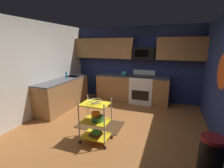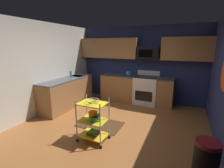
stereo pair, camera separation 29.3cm
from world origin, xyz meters
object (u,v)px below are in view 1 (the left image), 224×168
at_px(microwave, 144,53).
at_px(mixing_bowl_small, 96,114).
at_px(dish_soap_bottle, 66,75).
at_px(oven_range, 142,89).
at_px(fruit_bowl, 95,101).
at_px(book_stack, 96,133).
at_px(kettle, 124,73).
at_px(trash_can, 210,157).
at_px(rolling_cart, 96,121).
at_px(mixing_bowl_large, 98,118).

xyz_separation_m(microwave, mixing_bowl_small, (-0.45, -2.82, -1.08)).
bearing_deg(dish_soap_bottle, oven_range, 24.55).
height_order(fruit_bowl, book_stack, fruit_bowl).
relative_size(kettle, trash_can, 0.40).
xyz_separation_m(microwave, kettle, (-0.64, -0.11, -0.70)).
height_order(fruit_bowl, dish_soap_bottle, dish_soap_bottle).
xyz_separation_m(rolling_cart, mixing_bowl_large, (0.04, 0.00, 0.07)).
height_order(fruit_bowl, mixing_bowl_large, fruit_bowl).
xyz_separation_m(fruit_bowl, mixing_bowl_small, (0.02, -0.03, -0.26)).
bearing_deg(mixing_bowl_small, kettle, 93.98).
distance_m(mixing_bowl_large, kettle, 2.74).
relative_size(microwave, fruit_bowl, 2.57).
bearing_deg(fruit_bowl, trash_can, -7.55).
height_order(mixing_bowl_small, book_stack, mixing_bowl_small).
distance_m(rolling_cart, mixing_bowl_large, 0.08).
height_order(rolling_cart, book_stack, rolling_cart).
height_order(rolling_cart, mixing_bowl_large, rolling_cart).
relative_size(mixing_bowl_large, trash_can, 0.38).
bearing_deg(mixing_bowl_small, book_stack, 123.42).
bearing_deg(kettle, microwave, 9.63).
distance_m(oven_range, trash_can, 3.34).
height_order(oven_range, kettle, kettle).
relative_size(oven_range, kettle, 4.17).
relative_size(mixing_bowl_small, kettle, 0.69).
bearing_deg(rolling_cart, mixing_bowl_small, -56.58).
xyz_separation_m(dish_soap_bottle, trash_can, (3.85, -1.91, -0.69)).
height_order(microwave, fruit_bowl, microwave).
relative_size(mixing_bowl_small, trash_can, 0.28).
bearing_deg(trash_can, rolling_cart, 172.45).
xyz_separation_m(oven_range, rolling_cart, (-0.47, -2.69, -0.02)).
height_order(oven_range, microwave, microwave).
relative_size(book_stack, kettle, 0.97).
distance_m(rolling_cart, book_stack, 0.28).
distance_m(book_stack, kettle, 2.82).
distance_m(microwave, book_stack, 3.22).
height_order(mixing_bowl_large, mixing_bowl_small, mixing_bowl_small).
distance_m(oven_range, microwave, 1.23).
relative_size(fruit_bowl, kettle, 1.03).
bearing_deg(fruit_bowl, oven_range, 80.08).
bearing_deg(book_stack, dish_soap_bottle, 138.09).
distance_m(mixing_bowl_large, trash_can, 2.00).
bearing_deg(fruit_bowl, mixing_bowl_large, 0.00).
distance_m(oven_range, book_stack, 2.75).
bearing_deg(fruit_bowl, mixing_bowl_small, -56.58).
bearing_deg(trash_can, mixing_bowl_small, 173.22).
xyz_separation_m(oven_range, kettle, (-0.64, -0.00, 0.52)).
height_order(rolling_cart, mixing_bowl_small, rolling_cart).
xyz_separation_m(kettle, dish_soap_bottle, (-1.66, -1.05, 0.02)).
xyz_separation_m(microwave, rolling_cart, (-0.47, -2.79, -1.25)).
bearing_deg(book_stack, rolling_cart, 69.44).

